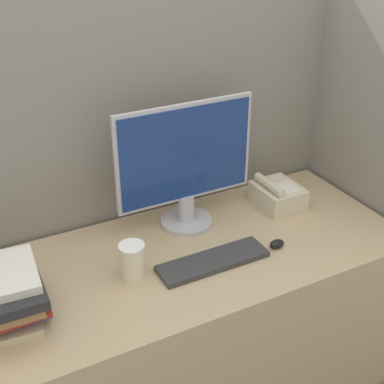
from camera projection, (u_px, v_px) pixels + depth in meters
The scene contains 9 objects.
cubicle_panel_rear at pixel (141, 187), 2.21m from camera, with size 2.09×0.04×1.66m.
cubicle_panel_right at pixel (364, 176), 2.29m from camera, with size 0.04×0.76×1.66m.
desk at pixel (184, 330), 2.13m from camera, with size 1.69×0.70×0.73m.
monitor at pixel (186, 167), 2.02m from camera, with size 0.56×0.21×0.50m.
keyboard at pixel (213, 261), 1.91m from camera, with size 0.41×0.12×0.02m.
mouse at pixel (277, 244), 1.99m from camera, with size 0.06×0.04×0.03m.
coffee_cup at pixel (132, 261), 1.82m from camera, with size 0.09×0.09×0.13m.
book_stack at pixel (7, 294), 1.63m from camera, with size 0.24×0.30×0.16m.
desk_telephone at pixel (277, 195), 2.25m from camera, with size 0.17×0.21×0.12m.
Camera 1 is at (-0.71, -1.08, 1.87)m, focal length 50.00 mm.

